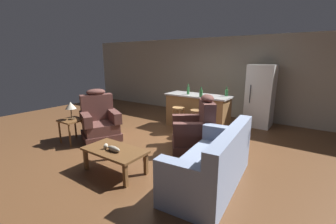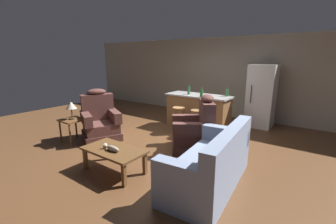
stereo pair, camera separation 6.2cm
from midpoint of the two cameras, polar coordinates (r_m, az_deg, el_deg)
The scene contains 16 objects.
ground_plane at distance 5.36m, azimuth 0.89°, elevation -7.59°, with size 12.00×12.00×0.00m.
back_wall at distance 7.80m, azimuth 14.32°, elevation 8.50°, with size 12.00×0.05×2.60m.
coffee_table at distance 4.02m, azimuth -13.15°, elevation -9.86°, with size 1.10×0.60×0.42m.
fish_figurine at distance 3.93m, azimuth -13.71°, elevation -8.92°, with size 0.34×0.10×0.10m.
couch at distance 3.62m, azimuth 11.63°, elevation -12.94°, with size 1.01×1.97×0.94m.
recliner_near_lamp at distance 5.75m, azimuth -16.57°, elevation -2.26°, with size 1.13×1.13×1.20m.
recliner_near_island at distance 4.88m, azimuth 7.42°, elevation -4.64°, with size 1.17×1.17×1.20m.
end_table at distance 5.66m, azimuth -22.81°, elevation -2.63°, with size 0.48×0.48×0.56m.
table_lamp at distance 5.56m, azimuth -23.09°, elevation 1.41°, with size 0.24×0.24×0.41m.
kitchen_island at distance 6.33m, azimuth 7.91°, elevation 0.13°, with size 1.80×0.70×0.95m.
bar_stool_left at distance 5.92m, azimuth 3.02°, elevation -0.77°, with size 0.32×0.32×0.68m.
bar_stool_right at distance 5.65m, azimuth 7.65°, elevation -1.57°, with size 0.32×0.32×0.68m.
refrigerator at distance 6.90m, azimuth 22.84°, elevation 3.72°, with size 0.70×0.69×1.76m.
bottle_tall_green at distance 5.89m, azimuth 8.80°, elevation 4.76°, with size 0.09×0.09×0.26m.
bottle_short_amber at distance 6.27m, azimuth 5.56°, elevation 5.48°, with size 0.07×0.07×0.29m.
bottle_wine_dark at distance 6.15m, azimuth 15.06°, elevation 4.77°, with size 0.08×0.08×0.25m.
Camera 2 is at (2.88, -4.09, 1.94)m, focal length 24.00 mm.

